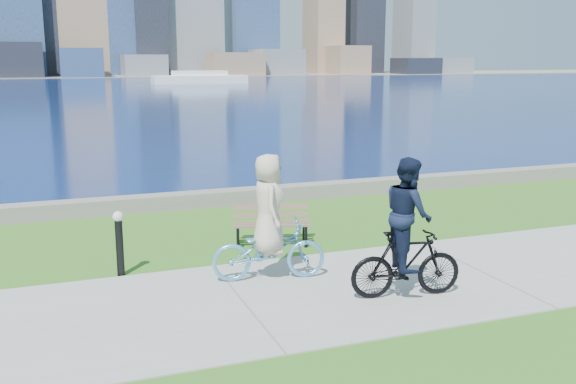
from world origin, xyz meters
The scene contains 10 objects.
ground centered at (0.00, 0.00, 0.00)m, with size 320.00×320.00×0.00m, color #2B5E18.
concrete_path centered at (0.00, 0.00, 0.01)m, with size 80.00×3.50×0.02m, color gray.
seawall centered at (0.00, 6.20, 0.17)m, with size 90.00×0.50×0.35m, color slate.
bay_water centered at (0.00, 72.00, 0.00)m, with size 320.00×131.00×0.01m, color #0C1F52.
far_shore centered at (0.00, 130.00, 0.06)m, with size 320.00×30.00×0.12m, color slate.
ferry_far centered at (13.86, 81.45, 0.74)m, with size 13.06×3.73×1.77m.
park_bench centered at (-2.67, 2.65, 0.45)m, with size 1.50×0.85×0.73m.
bollard_lamp centered at (-5.50, 1.83, 0.61)m, with size 0.17×0.17×1.06m.
cyclist_woman centered at (-3.35, 0.81, 0.75)m, with size 0.92×1.86×1.98m.
cyclist_man centered at (-1.74, -0.60, 0.88)m, with size 0.75×1.69×2.04m.
Camera 1 is at (-6.41, -8.26, 3.40)m, focal length 40.00 mm.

